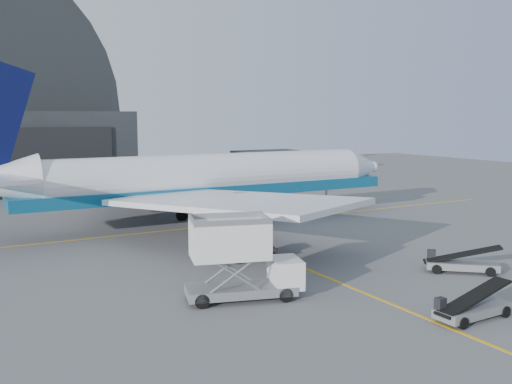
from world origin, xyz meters
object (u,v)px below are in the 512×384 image
catering_truck (239,260)px  belt_loader_a (472,308)px  pushback_tug (252,251)px  airliner (197,179)px  belt_loader_b (461,264)px

catering_truck → belt_loader_a: 13.71m
pushback_tug → catering_truck: bearing=-112.4°
catering_truck → pushback_tug: (5.48, 8.36, -1.84)m
airliner → belt_loader_a: size_ratio=9.38×
catering_truck → airliner: bearing=88.3°
belt_loader_a → belt_loader_b: (7.18, 7.09, 0.02)m
airliner → belt_loader_b: size_ratio=9.80×
belt_loader_b → catering_truck: bearing=-148.0°
catering_truck → belt_loader_b: 17.22m
catering_truck → belt_loader_a: catering_truck is taller
airliner → belt_loader_b: bearing=-70.3°
pushback_tug → belt_loader_b: size_ratio=0.82×
catering_truck → belt_loader_a: size_ratio=1.47×
airliner → catering_truck: (-7.54, -23.99, -2.29)m
catering_truck → belt_loader_a: bearing=-28.2°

